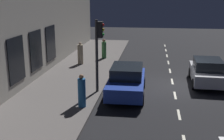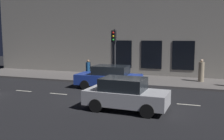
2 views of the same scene
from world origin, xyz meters
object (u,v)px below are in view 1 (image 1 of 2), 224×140
at_px(parked_car_0, 207,72).
at_px(pedestrian_2, 80,54).
at_px(pedestrian_1, 104,49).
at_px(parked_car_1, 127,80).
at_px(pedestrian_0, 82,92).
at_px(traffic_light, 99,44).

distance_m(parked_car_0, pedestrian_2, 9.38).
height_order(pedestrian_1, pedestrian_2, pedestrian_2).
xyz_separation_m(parked_car_1, pedestrian_2, (4.07, -5.93, 0.13)).
distance_m(parked_car_0, pedestrian_1, 9.26).
bearing_deg(parked_car_1, parked_car_0, -152.22).
bearing_deg(pedestrian_0, parked_car_1, 24.91).
height_order(parked_car_1, pedestrian_0, pedestrian_0).
distance_m(traffic_light, pedestrian_0, 3.01).
relative_size(traffic_light, parked_car_1, 0.88).
bearing_deg(traffic_light, pedestrian_2, -67.10).
distance_m(traffic_light, parked_car_1, 2.51).
height_order(traffic_light, pedestrian_2, traffic_light).
height_order(parked_car_0, pedestrian_1, pedestrian_1).
distance_m(parked_car_1, pedestrian_0, 3.10).
xyz_separation_m(traffic_light, parked_car_1, (-1.50, -0.15, -2.01)).
bearing_deg(parked_car_0, pedestrian_2, 160.86).
bearing_deg(pedestrian_2, pedestrian_1, 94.92).
xyz_separation_m(traffic_light, pedestrian_0, (0.40, 2.29, -1.91)).
bearing_deg(parked_car_0, pedestrian_1, 144.21).
distance_m(parked_car_0, parked_car_1, 5.31).
height_order(traffic_light, pedestrian_1, traffic_light).
bearing_deg(parked_car_1, pedestrian_0, 51.42).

